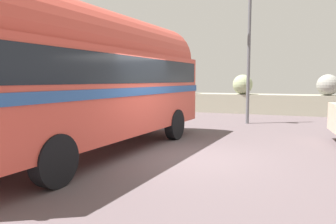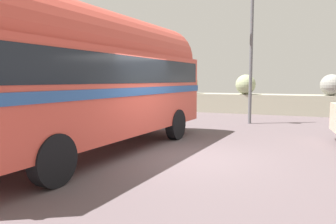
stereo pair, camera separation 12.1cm
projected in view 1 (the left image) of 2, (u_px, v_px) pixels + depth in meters
ground at (180, 157)px, 8.14m from camera, size 32.00×26.00×0.02m
breakwater at (248, 101)px, 18.98m from camera, size 31.36×2.00×2.37m
vintage_coach at (95, 74)px, 8.42m from camera, size 2.94×8.72×3.70m
lamp_post at (246, 51)px, 13.99m from camera, size 1.04×0.85×5.50m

